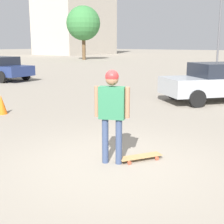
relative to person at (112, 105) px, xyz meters
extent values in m
plane|color=gray|center=(0.00, 0.00, -1.13)|extent=(220.00, 220.00, 0.00)
cylinder|color=#38476B|center=(-0.05, 0.12, -0.69)|extent=(0.12, 0.12, 0.88)
cylinder|color=#38476B|center=(0.05, -0.12, -0.69)|extent=(0.12, 0.12, 0.88)
cube|color=#2D724C|center=(0.00, 0.00, 0.05)|extent=(0.37, 0.52, 0.60)
cylinder|color=#9E7051|center=(-0.11, 0.26, 0.07)|extent=(0.09, 0.09, 0.57)
cylinder|color=#9E7051|center=(0.11, -0.26, 0.07)|extent=(0.09, 0.09, 0.57)
sphere|color=#9E7051|center=(0.00, 0.00, 0.49)|extent=(0.24, 0.24, 0.24)
sphere|color=red|center=(0.00, 0.00, 0.53)|extent=(0.25, 0.25, 0.25)
cube|color=tan|center=(0.45, -0.36, -1.05)|extent=(0.88, 0.67, 0.01)
cylinder|color=#D14C33|center=(0.12, -0.32, -1.10)|extent=(0.08, 0.06, 0.07)
cylinder|color=#D14C33|center=(0.26, -0.09, -1.10)|extent=(0.08, 0.06, 0.07)
cylinder|color=#D14C33|center=(0.64, -0.63, -1.10)|extent=(0.08, 0.06, 0.07)
cylinder|color=#D14C33|center=(0.78, -0.41, -1.10)|extent=(0.08, 0.06, 0.07)
cube|color=#ADB2B7|center=(7.70, 0.55, -0.48)|extent=(4.29, 3.96, 0.66)
cube|color=#1E232D|center=(7.78, 0.48, 0.12)|extent=(2.44, 2.41, 0.54)
cylinder|color=black|center=(6.15, 0.65, -0.81)|extent=(0.62, 0.56, 0.64)
cylinder|color=black|center=(7.28, 2.04, -0.81)|extent=(0.62, 0.56, 0.64)
cylinder|color=black|center=(6.40, 12.51, -0.78)|extent=(0.23, 0.70, 0.69)
cylinder|color=black|center=(8.19, 12.58, -0.78)|extent=(0.23, 0.70, 0.69)
cylinder|color=brown|center=(29.88, 26.43, 0.57)|extent=(0.51, 0.51, 3.40)
sphere|color=#387A3D|center=(29.88, 26.43, 3.94)|extent=(4.76, 4.76, 4.76)
cone|color=orange|center=(1.39, 5.43, -0.82)|extent=(0.35, 0.35, 0.62)
cylinder|color=#59595E|center=(14.72, 2.69, 1.60)|extent=(0.12, 0.12, 5.45)
camera|label=1|loc=(-4.59, -3.30, 1.12)|focal=50.00mm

